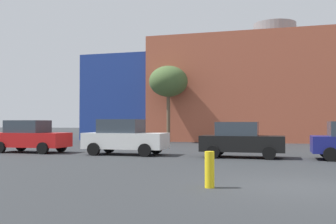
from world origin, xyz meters
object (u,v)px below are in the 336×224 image
at_px(parked_car_0, 30,136).
at_px(bare_tree_1, 168,82).
at_px(parked_car_1, 125,137).
at_px(parked_car_2, 241,140).
at_px(bollard_yellow_0, 210,170).

height_order(parked_car_0, bare_tree_1, bare_tree_1).
distance_m(parked_car_1, bare_tree_1, 12.73).
height_order(parked_car_2, bare_tree_1, bare_tree_1).
distance_m(parked_car_0, bollard_yellow_0, 14.33).
height_order(bare_tree_1, bollard_yellow_0, bare_tree_1).
xyz_separation_m(parked_car_1, parked_car_2, (5.80, 0.00, -0.07)).
bearing_deg(parked_car_2, parked_car_1, -180.00).
xyz_separation_m(parked_car_0, parked_car_1, (5.49, -0.00, 0.02)).
relative_size(parked_car_1, parked_car_2, 1.08).
bearing_deg(parked_car_1, bare_tree_1, 95.24).
bearing_deg(bare_tree_1, parked_car_0, -110.05).
relative_size(parked_car_1, bollard_yellow_0, 4.56).
relative_size(parked_car_0, parked_car_1, 0.98).
xyz_separation_m(bare_tree_1, bollard_yellow_0, (6.94, -20.78, -4.47)).
height_order(parked_car_1, bare_tree_1, bare_tree_1).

